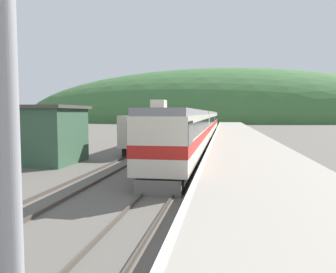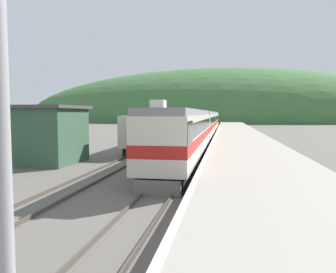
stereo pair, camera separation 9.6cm
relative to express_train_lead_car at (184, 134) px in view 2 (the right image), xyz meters
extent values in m
cube|color=#4C443D|center=(-0.72, 40.97, -2.17)|extent=(0.08, 180.00, 0.16)
cube|color=#4C443D|center=(0.72, 40.97, -2.17)|extent=(0.08, 180.00, 0.16)
cube|color=#4C443D|center=(-5.33, 40.97, -2.17)|extent=(0.08, 180.00, 0.16)
cube|color=#4C443D|center=(-3.89, 40.97, -2.17)|extent=(0.08, 180.00, 0.16)
cube|color=#9E9689|center=(5.10, 20.97, -1.79)|extent=(6.86, 140.00, 0.91)
cube|color=silver|center=(1.79, 20.97, -1.34)|extent=(0.24, 140.00, 0.01)
ellipsoid|color=#3D6B38|center=(0.00, 130.82, -2.25)|extent=(190.32, 85.65, 48.56)
cube|color=#385B42|center=(-11.38, -1.63, -0.15)|extent=(6.41, 5.17, 4.20)
cube|color=#47423D|center=(-11.38, -1.63, 2.08)|extent=(6.91, 5.67, 0.24)
cube|color=black|center=(0.00, 0.24, -1.82)|extent=(2.32, 19.85, 0.85)
cube|color=beige|center=(0.00, 0.24, 0.03)|extent=(2.83, 21.12, 2.86)
cube|color=red|center=(0.00, 0.24, -0.20)|extent=(2.86, 21.14, 0.63)
cube|color=black|center=(0.00, 0.24, 0.66)|extent=(2.86, 19.85, 0.86)
cube|color=slate|center=(0.00, 0.24, 1.66)|extent=(2.66, 21.12, 0.40)
cube|color=black|center=(0.00, -9.19, 0.66)|extent=(2.87, 2.20, 1.14)
cube|color=beige|center=(0.00, -9.87, 2.04)|extent=(0.64, 0.80, 0.36)
cube|color=slate|center=(0.00, -10.12, -1.87)|extent=(2.21, 0.40, 0.77)
cube|color=black|center=(0.00, 22.68, -1.82)|extent=(2.32, 20.66, 0.85)
cube|color=beige|center=(0.00, 22.68, 0.03)|extent=(2.83, 21.98, 2.86)
cube|color=red|center=(0.00, 22.68, -0.20)|extent=(2.86, 22.00, 0.63)
cube|color=black|center=(0.00, 22.68, 0.66)|extent=(2.86, 20.66, 0.86)
cube|color=slate|center=(0.00, 22.68, 1.66)|extent=(2.66, 21.98, 0.40)
cube|color=black|center=(0.00, 45.56, -1.82)|extent=(2.32, 20.66, 0.85)
cube|color=beige|center=(0.00, 45.56, 0.03)|extent=(2.83, 21.98, 2.86)
cube|color=red|center=(0.00, 45.56, -0.20)|extent=(2.86, 22.00, 0.63)
cube|color=black|center=(0.00, 45.56, 0.66)|extent=(2.86, 20.66, 0.86)
cube|color=slate|center=(0.00, 45.56, 1.66)|extent=(2.66, 21.98, 0.40)
cube|color=black|center=(-4.61, 18.25, -1.85)|extent=(2.46, 31.04, 0.80)
cube|color=beige|center=(-4.61, 18.25, -0.03)|extent=(2.90, 32.33, 2.83)
camera|label=1|loc=(2.99, -24.85, 1.61)|focal=35.00mm
camera|label=2|loc=(3.08, -24.83, 1.61)|focal=35.00mm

